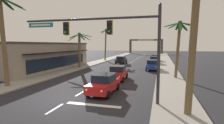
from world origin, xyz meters
name	(u,v)px	position (x,y,z in m)	size (l,w,h in m)	color
ground_plane	(69,100)	(0.00, 0.00, 0.00)	(220.00, 220.00, 0.00)	#232328
sidewalk_right	(167,69)	(7.80, 20.00, 0.07)	(3.20, 110.00, 0.14)	gray
sidewalk_left	(84,66)	(-7.80, 20.00, 0.07)	(3.20, 110.00, 0.14)	gray
lane_markings	(124,68)	(0.44, 19.12, 0.00)	(4.28, 86.10, 0.01)	silver
traffic_signal_mast	(111,35)	(3.20, 0.44, 4.90)	(10.53, 0.41, 6.98)	#2D2D33
sedan_lead_at_stop_bar	(104,83)	(1.97, 2.55, 0.85)	(2.09, 4.50, 1.68)	red
sedan_third_in_queue	(118,73)	(1.74, 8.79, 0.85)	(2.03, 4.48, 1.68)	red
sedan_oncoming_far	(121,60)	(-1.57, 25.89, 0.85)	(1.99, 4.47, 1.68)	black
sedan_parked_nearest_kerb	(152,65)	(5.30, 18.31, 0.85)	(2.08, 4.50, 1.68)	navy
sedan_parked_mid_kerb	(154,60)	(5.27, 28.11, 0.85)	(2.04, 4.49, 1.68)	silver
sedan_parked_far_kerb	(155,58)	(5.26, 34.69, 0.85)	(2.00, 4.47, 1.68)	maroon
palm_left_nearest	(2,26)	(-8.25, 2.12, 6.05)	(4.84, 4.60, 9.03)	brown
palm_left_second	(79,44)	(-7.46, 17.59, 4.36)	(4.74, 4.24, 6.37)	brown
palm_left_third	(106,39)	(-7.31, 33.08, 5.73)	(3.09, 3.18, 8.33)	brown
palm_right_nearest	(195,15)	(8.46, -0.96, 5.86)	(3.22, 3.12, 9.02)	brown
palm_right_second	(179,37)	(8.75, 11.37, 5.17)	(3.85, 3.53, 7.12)	brown
storefront_strip_left	(45,56)	(-12.46, 14.56, 2.29)	(7.41, 20.96, 4.56)	gray
town_gateway_arch	(146,44)	(0.00, 71.59, 4.33)	(15.11, 0.90, 6.64)	#423D38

